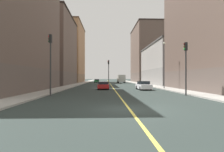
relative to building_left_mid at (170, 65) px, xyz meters
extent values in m
plane|color=#2A3431|center=(-16.25, -39.47, -5.41)|extent=(400.00, 400.00, 0.00)
cube|color=#9E9B93|center=(-7.11, 9.53, -5.33)|extent=(2.73, 168.00, 0.15)
cube|color=#9E9B93|center=(-25.40, 9.53, -5.33)|extent=(2.73, 168.00, 0.15)
cube|color=#E5D14C|center=(-16.25, 9.53, -5.40)|extent=(0.16, 154.00, 0.01)
cube|color=gray|center=(0.00, 0.00, -3.35)|extent=(11.48, 23.71, 4.12)
cube|color=#9E9993|center=(0.00, 0.00, 1.85)|extent=(11.48, 23.71, 6.28)
cube|color=#474442|center=(0.00, 0.00, 5.19)|extent=(11.78, 24.01, 0.40)
cube|color=brown|center=(0.00, 26.80, -3.52)|extent=(11.48, 22.75, 3.78)
cube|color=brown|center=(0.00, 26.80, 7.64)|extent=(11.48, 22.75, 18.52)
cube|color=#2B221D|center=(0.00, 26.80, 17.10)|extent=(11.78, 23.05, 0.40)
cube|color=brown|center=(-32.50, 0.21, -3.74)|extent=(11.48, 19.80, 3.33)
cube|color=brown|center=(-32.50, 0.21, 5.34)|extent=(11.48, 19.80, 14.82)
cube|color=#2B221D|center=(-32.50, 0.21, 12.95)|extent=(11.78, 20.10, 0.40)
cube|color=#8F6B4F|center=(-32.50, 24.24, -3.79)|extent=(11.48, 21.05, 3.23)
cube|color=#A8754C|center=(-32.50, 24.24, 7.36)|extent=(11.48, 21.05, 19.08)
cube|color=#4B3422|center=(-32.50, 24.24, 17.09)|extent=(11.78, 21.35, 0.40)
cylinder|color=#2D2D2D|center=(-8.87, -30.66, -2.93)|extent=(0.16, 0.16, 4.95)
cube|color=black|center=(-8.87, -30.66, 0.00)|extent=(0.28, 0.32, 0.90)
sphere|color=#320404|center=(-9.03, -30.66, 0.27)|extent=(0.20, 0.20, 0.20)
sphere|color=#352204|center=(-9.03, -30.66, -0.01)|extent=(0.20, 0.20, 0.20)
sphere|color=green|center=(-9.03, -30.66, -0.29)|extent=(0.20, 0.20, 0.20)
cylinder|color=#2D2D2D|center=(-23.63, -30.66, -2.56)|extent=(0.16, 0.16, 5.70)
cube|color=black|center=(-23.63, -30.66, 0.74)|extent=(0.28, 0.32, 0.90)
sphere|color=red|center=(-23.79, -30.66, 1.01)|extent=(0.20, 0.20, 0.20)
sphere|color=#352204|center=(-23.79, -30.66, 0.73)|extent=(0.20, 0.20, 0.20)
sphere|color=black|center=(-23.79, -30.66, 0.45)|extent=(0.20, 0.20, 0.20)
cylinder|color=#2D2D2D|center=(-16.94, -7.70, -2.91)|extent=(0.16, 0.16, 5.00)
cube|color=black|center=(-16.94, -7.70, 0.04)|extent=(0.28, 0.32, 0.90)
sphere|color=red|center=(-17.10, -7.70, 0.31)|extent=(0.20, 0.20, 0.20)
sphere|color=#352204|center=(-17.10, -7.70, 0.03)|extent=(0.20, 0.20, 0.20)
sphere|color=black|center=(-17.10, -7.70, -0.25)|extent=(0.20, 0.20, 0.20)
cylinder|color=#4C4C51|center=(-7.87, -19.71, -1.54)|extent=(0.14, 0.14, 7.44)
sphere|color=#EAEACC|center=(-7.87, -19.71, 2.33)|extent=(0.36, 0.36, 0.36)
cube|color=white|center=(-11.66, -21.22, -4.84)|extent=(1.92, 4.29, 0.69)
cube|color=black|center=(-11.66, -21.14, -4.25)|extent=(1.63, 2.25, 0.50)
cylinder|color=black|center=(-12.51, -19.95, -5.09)|extent=(0.25, 0.65, 0.64)
cylinder|color=black|center=(-10.93, -19.88, -5.09)|extent=(0.25, 0.65, 0.64)
cylinder|color=black|center=(-12.39, -22.56, -5.09)|extent=(0.25, 0.65, 0.64)
cylinder|color=black|center=(-10.81, -22.49, -5.09)|extent=(0.25, 0.65, 0.64)
cube|color=red|center=(-18.03, -19.25, -4.88)|extent=(1.88, 4.28, 0.61)
cube|color=black|center=(-18.04, -19.26, -4.35)|extent=(1.63, 2.03, 0.45)
cylinder|color=black|center=(-18.84, -17.92, -5.09)|extent=(0.23, 0.64, 0.64)
cylinder|color=black|center=(-17.19, -17.94, -5.09)|extent=(0.23, 0.64, 0.64)
cylinder|color=black|center=(-18.88, -20.55, -5.09)|extent=(0.23, 0.64, 0.64)
cylinder|color=black|center=(-17.23, -20.58, -5.09)|extent=(0.23, 0.64, 0.64)
cube|color=#1E6B38|center=(-20.91, 21.54, -4.88)|extent=(1.92, 4.51, 0.62)
cube|color=black|center=(-20.91, 21.54, -4.36)|extent=(1.67, 2.03, 0.42)
cylinder|color=black|center=(-21.78, 22.92, -5.09)|extent=(0.23, 0.64, 0.64)
cylinder|color=black|center=(-20.08, 22.95, -5.09)|extent=(0.23, 0.64, 0.64)
cylinder|color=black|center=(-21.74, 20.14, -5.09)|extent=(0.23, 0.64, 0.64)
cylinder|color=black|center=(-20.04, 20.16, -5.09)|extent=(0.23, 0.64, 0.64)
cube|color=beige|center=(-12.12, 18.24, -3.99)|extent=(2.38, 2.02, 2.13)
cube|color=#B2B2A8|center=(-12.12, 14.42, -3.78)|extent=(2.38, 4.76, 2.35)
cylinder|color=black|center=(-13.21, 17.88, -4.96)|extent=(0.30, 0.90, 0.90)
cylinder|color=black|center=(-11.03, 17.88, -4.96)|extent=(0.30, 0.90, 0.90)
cylinder|color=black|center=(-13.21, 13.42, -4.96)|extent=(0.30, 0.90, 0.90)
cylinder|color=black|center=(-11.03, 13.42, -4.96)|extent=(0.30, 0.90, 0.90)
camera|label=1|loc=(-17.78, -51.43, -3.39)|focal=30.75mm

